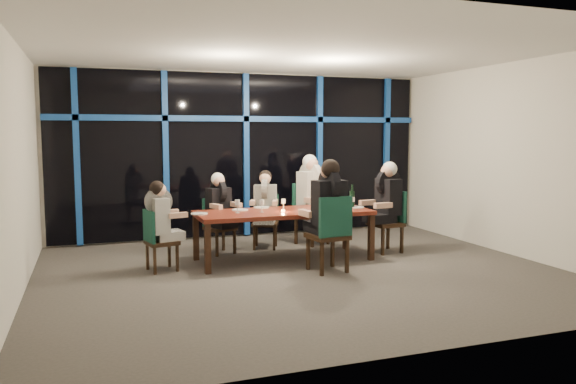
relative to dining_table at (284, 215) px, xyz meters
name	(u,v)px	position (x,y,z in m)	size (l,w,h in m)	color
room	(303,124)	(0.00, -0.80, 1.34)	(7.04, 7.00, 3.02)	#4F4A46
window_wall	(246,152)	(0.01, 2.13, 0.87)	(6.86, 0.43, 2.94)	black
dining_table	(284,215)	(0.00, 0.00, 0.00)	(2.60, 1.00, 0.75)	maroon
chair_far_left	(217,222)	(-0.82, 0.85, -0.19)	(0.52, 0.52, 0.87)	black
chair_far_mid	(266,218)	(0.03, 1.00, -0.19)	(0.54, 0.54, 0.88)	black
chair_far_right	(308,210)	(0.82, 1.07, -0.10)	(0.64, 0.64, 1.05)	black
chair_end_left	(156,237)	(-1.88, -0.07, -0.20)	(0.47, 0.47, 0.86)	black
chair_end_right	(390,218)	(1.81, 0.00, -0.13)	(0.51, 0.51, 0.99)	black
chair_near_mid	(331,230)	(0.36, -0.94, -0.09)	(0.54, 0.54, 1.06)	black
diner_far_left	(220,201)	(-0.80, 0.78, 0.16)	(0.53, 0.60, 0.85)	black
diner_far_mid	(265,198)	(0.00, 0.93, 0.16)	(0.55, 0.61, 0.86)	black
diner_far_right	(312,186)	(0.86, 0.99, 0.32)	(0.66, 0.72, 1.02)	beige
diner_end_left	(161,212)	(-1.80, -0.05, 0.14)	(0.57, 0.47, 0.83)	black
diner_end_right	(386,194)	(1.73, -0.01, 0.26)	(0.64, 0.52, 0.96)	black
diner_near_mid	(328,199)	(0.35, -0.85, 0.33)	(0.56, 0.68, 1.03)	black
plate_far_left	(240,210)	(-0.61, 0.24, 0.08)	(0.24, 0.24, 0.01)	white
plate_far_mid	(261,207)	(-0.22, 0.41, 0.08)	(0.24, 0.24, 0.01)	white
plate_far_right	(337,203)	(1.09, 0.47, 0.08)	(0.24, 0.24, 0.01)	white
plate_end_left	(199,214)	(-1.25, 0.06, 0.08)	(0.24, 0.24, 0.01)	white
plate_end_right	(356,207)	(1.17, -0.07, 0.08)	(0.24, 0.24, 0.01)	white
plate_near_mid	(309,212)	(0.29, -0.29, 0.08)	(0.24, 0.24, 0.01)	white
wine_bottle	(352,199)	(1.11, -0.04, 0.21)	(0.08, 0.08, 0.36)	black
water_pitcher	(336,204)	(0.74, -0.26, 0.17)	(0.12, 0.11, 0.19)	silver
tea_light	(283,211)	(-0.05, -0.12, 0.08)	(0.05, 0.05, 0.03)	#FF9F4C
wine_glass_a	(262,203)	(-0.36, -0.06, 0.20)	(0.07, 0.07, 0.18)	white
wine_glass_b	(283,202)	(0.02, 0.06, 0.19)	(0.07, 0.07, 0.17)	white
wine_glass_c	(318,201)	(0.51, -0.13, 0.21)	(0.07, 0.07, 0.19)	silver
wine_glass_d	(237,203)	(-0.71, 0.01, 0.21)	(0.07, 0.07, 0.19)	silver
wine_glass_e	(332,199)	(0.83, 0.11, 0.19)	(0.07, 0.07, 0.17)	silver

